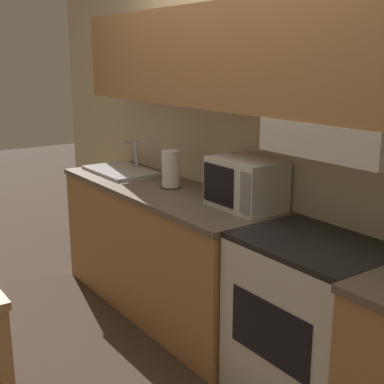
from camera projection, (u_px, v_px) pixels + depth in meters
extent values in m
plane|color=#3D2D23|center=(256.00, 333.00, 3.46)|extent=(16.00, 16.00, 0.00)
cube|color=beige|center=(265.00, 137.00, 3.16)|extent=(5.60, 0.05, 2.55)
cube|color=#B27A47|center=(243.00, 57.00, 2.94)|extent=(3.20, 0.32, 0.58)
cube|color=silver|center=(338.00, 139.00, 2.49)|extent=(0.70, 0.34, 0.16)
cube|color=#B27A47|center=(163.00, 252.00, 3.71)|extent=(1.90, 0.59, 0.85)
cube|color=brown|center=(162.00, 190.00, 3.60)|extent=(1.92, 0.61, 0.04)
cube|color=silver|center=(310.00, 328.00, 2.66)|extent=(0.74, 0.55, 0.85)
cube|color=black|center=(315.00, 244.00, 2.55)|extent=(0.74, 0.55, 0.03)
cube|color=black|center=(269.00, 332.00, 2.49)|extent=(0.52, 0.01, 0.30)
cylinder|color=black|center=(273.00, 237.00, 2.62)|extent=(0.10, 0.10, 0.01)
cylinder|color=black|center=(326.00, 257.00, 2.35)|extent=(0.10, 0.10, 0.01)
cylinder|color=black|center=(305.00, 229.00, 2.74)|extent=(0.10, 0.10, 0.01)
cylinder|color=black|center=(358.00, 247.00, 2.48)|extent=(0.10, 0.10, 0.01)
cube|color=silver|center=(246.00, 184.00, 3.08)|extent=(0.43, 0.29, 0.29)
cube|color=black|center=(218.00, 185.00, 3.05)|extent=(0.27, 0.01, 0.23)
cube|color=gray|center=(245.00, 193.00, 2.86)|extent=(0.08, 0.01, 0.23)
cube|color=#B7BABF|center=(121.00, 171.00, 4.06)|extent=(0.60, 0.37, 0.02)
cube|color=#4C4F54|center=(119.00, 171.00, 4.05)|extent=(0.51, 0.28, 0.01)
cylinder|color=#B7BABF|center=(136.00, 154.00, 4.11)|extent=(0.02, 0.02, 0.20)
cylinder|color=#B7BABF|center=(129.00, 142.00, 4.05)|extent=(0.02, 0.12, 0.02)
cylinder|color=black|center=(171.00, 187.00, 3.59)|extent=(0.14, 0.14, 0.01)
cylinder|color=white|center=(171.00, 169.00, 3.56)|extent=(0.12, 0.12, 0.24)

